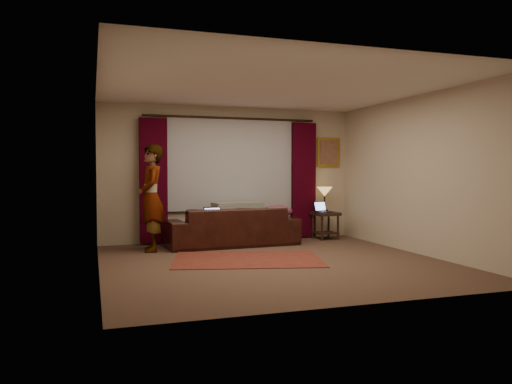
% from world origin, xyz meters
% --- Properties ---
extents(floor, '(5.00, 5.00, 0.01)m').
position_xyz_m(floor, '(0.00, 0.00, -0.01)').
color(floor, brown).
rests_on(floor, ground).
extents(ceiling, '(5.00, 5.00, 0.02)m').
position_xyz_m(ceiling, '(0.00, 0.00, 2.60)').
color(ceiling, silver).
rests_on(ceiling, ground).
extents(wall_back, '(5.00, 0.02, 2.60)m').
position_xyz_m(wall_back, '(0.00, 2.50, 1.30)').
color(wall_back, '#C0B099').
rests_on(wall_back, ground).
extents(wall_front, '(5.00, 0.02, 2.60)m').
position_xyz_m(wall_front, '(0.00, -2.50, 1.30)').
color(wall_front, '#C0B099').
rests_on(wall_front, ground).
extents(wall_left, '(0.02, 5.00, 2.60)m').
position_xyz_m(wall_left, '(-2.50, 0.00, 1.30)').
color(wall_left, '#C0B099').
rests_on(wall_left, ground).
extents(wall_right, '(0.02, 5.00, 2.60)m').
position_xyz_m(wall_right, '(2.50, 0.00, 1.30)').
color(wall_right, '#C0B099').
rests_on(wall_right, ground).
extents(sheer_curtain, '(2.50, 0.05, 1.80)m').
position_xyz_m(sheer_curtain, '(0.00, 2.44, 1.50)').
color(sheer_curtain, '#A5A5AD').
rests_on(sheer_curtain, wall_back).
extents(drape_left, '(0.50, 0.14, 2.30)m').
position_xyz_m(drape_left, '(-1.50, 2.39, 1.18)').
color(drape_left, '#31010E').
rests_on(drape_left, floor).
extents(drape_right, '(0.50, 0.14, 2.30)m').
position_xyz_m(drape_right, '(1.50, 2.39, 1.18)').
color(drape_right, '#31010E').
rests_on(drape_right, floor).
extents(curtain_rod, '(0.04, 0.04, 3.40)m').
position_xyz_m(curtain_rod, '(0.00, 2.39, 2.38)').
color(curtain_rod, black).
rests_on(curtain_rod, wall_back).
extents(picture_frame, '(0.50, 0.04, 0.60)m').
position_xyz_m(picture_frame, '(2.10, 2.47, 1.75)').
color(picture_frame, '#B2922B').
rests_on(picture_frame, wall_back).
extents(sofa, '(2.45, 1.17, 0.97)m').
position_xyz_m(sofa, '(-0.16, 1.84, 0.48)').
color(sofa, black).
rests_on(sofa, floor).
extents(throw_blanket, '(0.98, 0.51, 0.11)m').
position_xyz_m(throw_blanket, '(0.02, 2.08, 0.98)').
color(throw_blanket, gray).
rests_on(throw_blanket, sofa).
extents(clothing_pile, '(0.66, 0.57, 0.24)m').
position_xyz_m(clothing_pile, '(0.69, 1.72, 0.60)').
color(clothing_pile, brown).
rests_on(clothing_pile, sofa).
extents(laptop_sofa, '(0.34, 0.37, 0.23)m').
position_xyz_m(laptop_sofa, '(-0.53, 1.63, 0.60)').
color(laptop_sofa, black).
rests_on(laptop_sofa, sofa).
extents(area_rug, '(2.52, 1.98, 0.01)m').
position_xyz_m(area_rug, '(-0.32, 0.34, 0.01)').
color(area_rug, maroon).
rests_on(area_rug, floor).
extents(end_table, '(0.50, 0.50, 0.54)m').
position_xyz_m(end_table, '(1.85, 2.07, 0.27)').
color(end_table, black).
rests_on(end_table, floor).
extents(tiffany_lamp, '(0.37, 0.37, 0.50)m').
position_xyz_m(tiffany_lamp, '(1.90, 2.22, 0.79)').
color(tiffany_lamp, olive).
rests_on(tiffany_lamp, end_table).
extents(laptop_table, '(0.39, 0.41, 0.22)m').
position_xyz_m(laptop_table, '(1.79, 2.03, 0.65)').
color(laptop_table, black).
rests_on(laptop_table, end_table).
extents(person, '(0.55, 0.55, 1.81)m').
position_xyz_m(person, '(-1.62, 1.63, 0.91)').
color(person, gray).
rests_on(person, floor).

